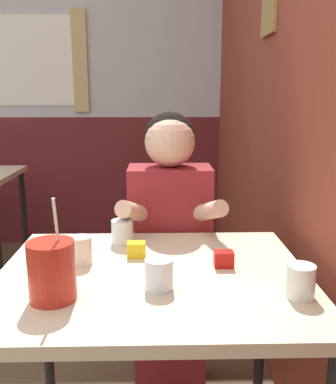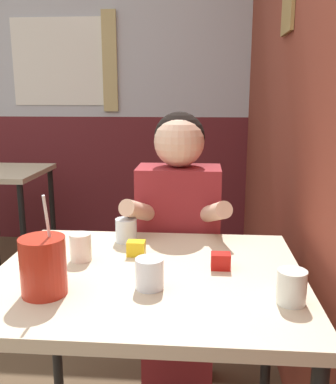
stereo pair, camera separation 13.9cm
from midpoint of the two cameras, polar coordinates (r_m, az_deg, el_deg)
name	(u,v)px [view 2 (the right image)]	position (r m, az deg, el deg)	size (l,w,h in m)	color
brick_wall_right	(286,81)	(2.30, 17.16, 13.93)	(0.08, 4.77, 2.70)	brown
back_wall	(96,86)	(3.76, -8.58, 13.83)	(5.55, 0.09, 2.70)	silver
main_table	(148,295)	(1.35, 0.33, -13.70)	(0.94, 0.76, 0.76)	beige
person_seated	(178,250)	(1.83, 3.59, -7.72)	(0.42, 0.41, 1.22)	maroon
cocktail_pitcher	(43,266)	(1.18, -13.06, -9.65)	(0.12, 0.12, 0.28)	#B22819
glass_near_pitcher	(150,273)	(1.20, 0.88, -10.86)	(0.08, 0.08, 0.09)	silver
glass_center	(292,287)	(1.18, 19.50, -11.92)	(0.08, 0.08, 0.09)	silver
glass_far_side	(81,247)	(1.40, -8.81, -7.32)	(0.07, 0.07, 0.09)	silver
glass_by_brick	(126,230)	(1.56, -3.07, -5.15)	(0.08, 0.08, 0.09)	silver
condiment_ketchup	(221,261)	(1.35, 10.01, -9.12)	(0.06, 0.04, 0.05)	#B7140F
condiment_mustard	(136,248)	(1.43, -1.49, -7.56)	(0.06, 0.04, 0.05)	yellow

